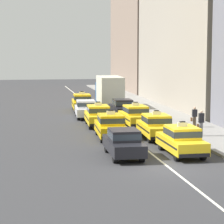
{
  "coord_description": "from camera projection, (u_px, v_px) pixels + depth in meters",
  "views": [
    {
      "loc": [
        -7.37,
        -24.26,
        5.93
      ],
      "look_at": [
        -0.59,
        13.01,
        1.3
      ],
      "focal_mm": 80.98,
      "sensor_mm": 36.0,
      "label": 1
    }
  ],
  "objects": [
    {
      "name": "sedan_left_fourth",
      "position": [
        86.0,
        108.0,
        44.41
      ],
      "size": [
        2.01,
        4.39,
        1.58
      ],
      "color": "black",
      "rests_on": "ground"
    },
    {
      "name": "pedestrian_far_corner",
      "position": [
        194.0,
        117.0,
        38.2
      ],
      "size": [
        0.47,
        0.24,
        1.55
      ],
      "color": "#473828",
      "rests_on": "sidewalk_curb"
    },
    {
      "name": "taxi_right_nearest",
      "position": [
        182.0,
        140.0,
        28.69
      ],
      "size": [
        1.83,
        4.56,
        1.96
      ],
      "color": "black",
      "rests_on": "ground"
    },
    {
      "name": "taxi_right_third",
      "position": [
        135.0,
        115.0,
        39.45
      ],
      "size": [
        1.88,
        4.58,
        1.96
      ],
      "color": "black",
      "rests_on": "ground"
    },
    {
      "name": "sedan_right_fourth",
      "position": [
        122.0,
        107.0,
        45.3
      ],
      "size": [
        1.77,
        4.31,
        1.58
      ],
      "color": "black",
      "rests_on": "ground"
    },
    {
      "name": "ground_plane",
      "position": [
        169.0,
        167.0,
        25.72
      ],
      "size": [
        160.0,
        160.0,
        0.0
      ],
      "primitive_type": "plane",
      "color": "#353538"
    },
    {
      "name": "sidewalk_curb",
      "position": [
        182.0,
        122.0,
        41.36
      ],
      "size": [
        4.0,
        90.0,
        0.15
      ],
      "primitive_type": "cube",
      "color": "gray",
      "rests_on": "ground"
    },
    {
      "name": "taxi_left_third",
      "position": [
        98.0,
        115.0,
        39.56
      ],
      "size": [
        2.01,
        4.64,
        1.96
      ],
      "color": "black",
      "rests_on": "ground"
    },
    {
      "name": "lane_stripe_left_right",
      "position": [
        104.0,
        117.0,
        45.25
      ],
      "size": [
        0.14,
        80.0,
        0.01
      ],
      "primitive_type": "cube",
      "color": "silver",
      "rests_on": "ground"
    },
    {
      "name": "pedestrian_trailing",
      "position": [
        201.0,
        123.0,
        34.22
      ],
      "size": [
        0.47,
        0.24,
        1.76
      ],
      "color": "slate",
      "rests_on": "sidewalk_curb"
    },
    {
      "name": "taxi_right_second",
      "position": [
        156.0,
        126.0,
        33.97
      ],
      "size": [
        1.95,
        4.61,
        1.96
      ],
      "color": "black",
      "rests_on": "ground"
    },
    {
      "name": "sedan_left_nearest",
      "position": [
        124.0,
        142.0,
        28.13
      ],
      "size": [
        1.83,
        4.33,
        1.58
      ],
      "color": "black",
      "rests_on": "ground"
    },
    {
      "name": "box_truck_right_fifth",
      "position": [
        109.0,
        90.0,
        52.59
      ],
      "size": [
        2.52,
        7.05,
        3.27
      ],
      "color": "black",
      "rests_on": "ground"
    },
    {
      "name": "taxi_left_fifth",
      "position": [
        82.0,
        102.0,
        49.63
      ],
      "size": [
        2.04,
        4.65,
        1.96
      ],
      "color": "black",
      "rests_on": "ground"
    },
    {
      "name": "taxi_left_second",
      "position": [
        111.0,
        126.0,
        34.03
      ],
      "size": [
        2.03,
        4.64,
        1.96
      ],
      "color": "black",
      "rests_on": "ground"
    }
  ]
}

